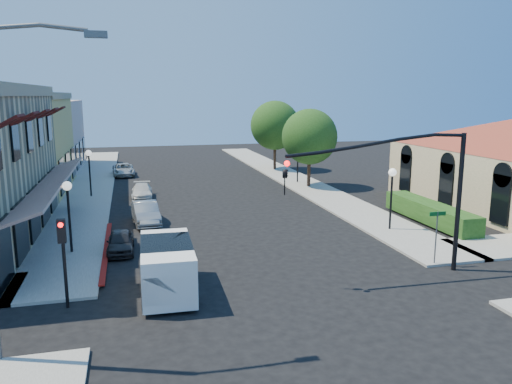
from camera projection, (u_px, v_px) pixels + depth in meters
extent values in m
plane|color=black|center=(291.00, 301.00, 18.55)|extent=(120.00, 120.00, 0.00)
cube|color=gray|center=(92.00, 185.00, 42.09)|extent=(3.50, 50.00, 0.12)
cube|color=gray|center=(289.00, 177.00, 46.34)|extent=(3.50, 50.00, 0.12)
cube|color=maroon|center=(106.00, 251.00, 24.48)|extent=(0.25, 10.00, 0.06)
cube|color=tan|center=(22.00, 90.00, 24.93)|extent=(0.50, 18.20, 0.60)
cube|color=#561416|center=(52.00, 183.00, 26.10)|extent=(1.75, 17.00, 0.67)
cube|color=#43100D|center=(8.00, 122.00, 18.68)|extent=(1.02, 1.50, 0.60)
cube|color=#43100D|center=(25.00, 118.00, 21.92)|extent=(1.02, 1.50, 0.60)
cube|color=#43100D|center=(38.00, 115.00, 25.15)|extent=(1.02, 1.50, 0.60)
cube|color=#43100D|center=(48.00, 113.00, 28.39)|extent=(1.02, 1.50, 0.60)
cube|color=#43100D|center=(56.00, 111.00, 31.62)|extent=(1.02, 1.50, 0.60)
cube|color=black|center=(3.00, 254.00, 19.03)|extent=(0.12, 2.60, 2.60)
cube|color=black|center=(21.00, 231.00, 22.27)|extent=(0.12, 2.60, 2.60)
cube|color=black|center=(34.00, 213.00, 25.50)|extent=(0.12, 2.60, 2.60)
cube|color=black|center=(45.00, 200.00, 28.73)|extent=(0.12, 2.60, 2.60)
cube|color=black|center=(53.00, 189.00, 31.97)|extent=(0.12, 2.60, 2.60)
cube|color=tan|center=(27.00, 136.00, 50.25)|extent=(10.00, 12.00, 7.00)
cube|color=black|center=(500.00, 200.00, 27.90)|extent=(0.12, 1.40, 2.80)
cube|color=black|center=(446.00, 184.00, 32.65)|extent=(0.12, 1.40, 2.80)
cube|color=black|center=(405.00, 173.00, 37.41)|extent=(0.12, 1.40, 2.80)
cube|color=#1D4313|center=(429.00, 223.00, 29.95)|extent=(1.40, 8.00, 1.10)
cylinder|color=#382116|center=(309.00, 175.00, 41.41)|extent=(0.28, 0.28, 2.10)
sphere|color=#1D4313|center=(310.00, 137.00, 40.81)|extent=(4.56, 4.56, 4.56)
cylinder|color=#382116|center=(275.00, 159.00, 50.90)|extent=(0.28, 0.28, 2.27)
sphere|color=#1D4313|center=(275.00, 125.00, 50.25)|extent=(4.94, 4.94, 4.94)
cylinder|color=black|center=(459.00, 203.00, 21.35)|extent=(0.20, 0.20, 6.00)
cylinder|color=black|center=(379.00, 145.00, 19.90)|extent=(7.80, 0.14, 0.14)
imported|color=black|center=(285.00, 171.00, 19.13)|extent=(0.20, 0.16, 1.00)
sphere|color=#FF0C0C|center=(287.00, 163.00, 18.90)|extent=(0.22, 0.22, 0.22)
cylinder|color=black|center=(65.00, 268.00, 17.75)|extent=(0.12, 0.12, 3.00)
cube|color=black|center=(61.00, 231.00, 17.34)|extent=(0.28, 0.22, 0.85)
sphere|color=#FF0C0C|center=(60.00, 225.00, 17.17)|extent=(0.18, 0.18, 0.18)
cylinder|color=#595B5E|center=(27.00, 28.00, 12.94)|extent=(3.00, 0.12, 0.12)
cube|color=#595B5E|center=(96.00, 34.00, 13.37)|extent=(0.60, 0.25, 0.18)
cylinder|color=#595B5E|center=(436.00, 239.00, 22.22)|extent=(0.06, 0.06, 2.50)
cube|color=#0C591E|center=(438.00, 214.00, 22.01)|extent=(0.80, 0.04, 0.18)
cylinder|color=black|center=(70.00, 222.00, 23.79)|extent=(0.12, 0.12, 3.20)
sphere|color=white|center=(67.00, 186.00, 23.45)|extent=(0.44, 0.44, 0.44)
cylinder|color=black|center=(90.00, 176.00, 37.10)|extent=(0.12, 0.12, 3.20)
sphere|color=white|center=(89.00, 153.00, 36.77)|extent=(0.44, 0.44, 0.44)
cylinder|color=black|center=(391.00, 203.00, 27.92)|extent=(0.12, 0.12, 3.20)
sphere|color=white|center=(393.00, 172.00, 27.58)|extent=(0.44, 0.44, 0.44)
cylinder|color=black|center=(298.00, 165.00, 43.13)|extent=(0.12, 0.12, 3.20)
sphere|color=white|center=(298.00, 145.00, 42.80)|extent=(0.44, 0.44, 0.44)
cube|color=white|center=(167.00, 267.00, 19.19)|extent=(2.05, 4.49, 1.82)
cube|color=white|center=(170.00, 288.00, 17.37)|extent=(1.88, 0.66, 1.01)
cube|color=black|center=(169.00, 270.00, 17.61)|extent=(1.72, 0.15, 0.91)
cube|color=black|center=(166.00, 253.00, 19.39)|extent=(2.02, 2.68, 0.91)
cylinder|color=black|center=(145.00, 302.00, 17.69)|extent=(0.27, 0.67, 0.67)
cylinder|color=black|center=(145.00, 273.00, 20.59)|extent=(0.27, 0.67, 0.67)
cylinder|color=black|center=(194.00, 298.00, 18.06)|extent=(0.27, 0.67, 0.67)
cylinder|color=black|center=(187.00, 270.00, 20.96)|extent=(0.27, 0.67, 0.67)
imported|color=black|center=(121.00, 242.00, 24.27)|extent=(1.33, 3.15, 1.06)
imported|color=gray|center=(146.00, 213.00, 29.62)|extent=(1.69, 4.06, 1.31)
imported|color=silver|center=(142.00, 191.00, 37.05)|extent=(1.60, 3.66, 1.05)
imported|color=#ADB1B2|center=(123.00, 170.00, 47.37)|extent=(2.13, 4.27, 1.16)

